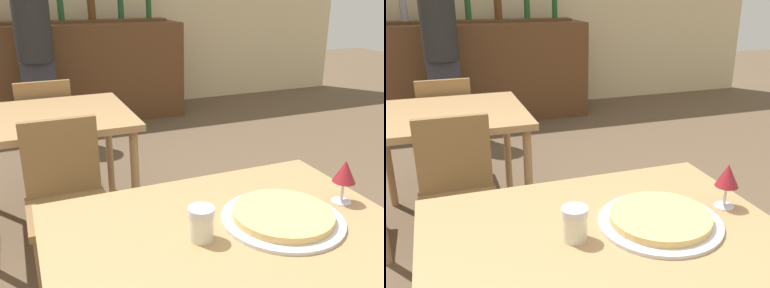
# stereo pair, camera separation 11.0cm
# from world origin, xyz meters

# --- Properties ---
(dining_table_near) EXTENTS (1.13, 0.87, 0.75)m
(dining_table_near) POSITION_xyz_m (0.00, 0.00, 0.67)
(dining_table_near) COLOR #A87F51
(dining_table_near) RESTS_ON ground_plane
(dining_table_far) EXTENTS (0.95, 0.85, 0.75)m
(dining_table_far) POSITION_xyz_m (-0.40, 1.60, 0.67)
(dining_table_far) COLOR #A87F51
(dining_table_far) RESTS_ON ground_plane
(bar_counter) EXTENTS (2.60, 0.56, 1.11)m
(bar_counter) POSITION_xyz_m (0.00, 3.98, 0.55)
(bar_counter) COLOR brown
(bar_counter) RESTS_ON ground_plane
(bar_back_shelf) EXTENTS (2.39, 0.24, 0.32)m
(bar_back_shelf) POSITION_xyz_m (-0.03, 4.12, 1.18)
(bar_back_shelf) COLOR brown
(bar_back_shelf) RESTS_ON bar_counter
(chair_far_side_front) EXTENTS (0.40, 0.40, 0.86)m
(chair_far_side_front) POSITION_xyz_m (-0.40, 1.00, 0.50)
(chair_far_side_front) COLOR olive
(chair_far_side_front) RESTS_ON ground_plane
(chair_far_side_back) EXTENTS (0.40, 0.40, 0.86)m
(chair_far_side_back) POSITION_xyz_m (-0.40, 2.20, 0.50)
(chair_far_side_back) COLOR olive
(chair_far_side_back) RESTS_ON ground_plane
(pizza_tray) EXTENTS (0.40, 0.40, 0.04)m
(pizza_tray) POSITION_xyz_m (0.19, 0.01, 0.76)
(pizza_tray) COLOR silver
(pizza_tray) RESTS_ON dining_table_near
(cheese_shaker) EXTENTS (0.08, 0.08, 0.11)m
(cheese_shaker) POSITION_xyz_m (-0.10, 0.01, 0.80)
(cheese_shaker) COLOR beige
(cheese_shaker) RESTS_ON dining_table_near
(person_standing) EXTENTS (0.34, 0.34, 1.69)m
(person_standing) POSITION_xyz_m (-0.35, 3.40, 0.92)
(person_standing) COLOR #2D2D38
(person_standing) RESTS_ON ground_plane
(wine_glass) EXTENTS (0.08, 0.08, 0.16)m
(wine_glass) POSITION_xyz_m (0.46, 0.04, 0.86)
(wine_glass) COLOR silver
(wine_glass) RESTS_ON dining_table_near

